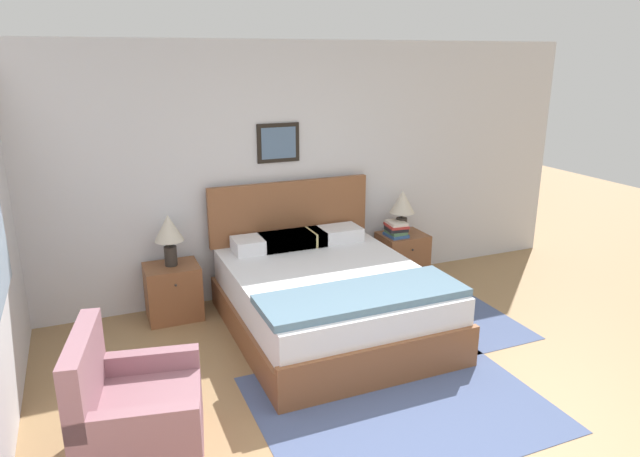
# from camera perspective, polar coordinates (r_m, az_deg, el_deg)

# --- Properties ---
(wall_back) EXTENTS (7.19, 0.09, 2.60)m
(wall_back) POSITION_cam_1_polar(r_m,az_deg,el_deg) (5.91, -4.87, 5.67)
(wall_back) COLOR silver
(wall_back) RESTS_ON ground_plane
(area_rug_main) EXTENTS (2.07, 1.61, 0.01)m
(area_rug_main) POSITION_cam_1_polar(r_m,az_deg,el_deg) (4.42, 7.94, -16.93)
(area_rug_main) COLOR #47567F
(area_rug_main) RESTS_ON ground_plane
(area_rug_bedside) EXTENTS (0.94, 1.30, 0.01)m
(area_rug_bedside) POSITION_cam_1_polar(r_m,az_deg,el_deg) (5.76, 13.69, -8.71)
(area_rug_bedside) COLOR #47567F
(area_rug_bedside) RESTS_ON ground_plane
(bed) EXTENTS (1.72, 2.10, 1.21)m
(bed) POSITION_cam_1_polar(r_m,az_deg,el_deg) (5.27, 0.77, -6.79)
(bed) COLOR brown
(bed) RESTS_ON ground_plane
(armchair) EXTENTS (0.87, 0.91, 0.88)m
(armchair) POSITION_cam_1_polar(r_m,az_deg,el_deg) (3.93, -18.03, -17.48)
(armchair) COLOR #8E606B
(armchair) RESTS_ON ground_plane
(nightstand_near_window) EXTENTS (0.51, 0.43, 0.53)m
(nightstand_near_window) POSITION_cam_1_polar(r_m,az_deg,el_deg) (5.71, -14.47, -6.13)
(nightstand_near_window) COLOR brown
(nightstand_near_window) RESTS_ON ground_plane
(nightstand_by_door) EXTENTS (0.51, 0.43, 0.53)m
(nightstand_by_door) POSITION_cam_1_polar(r_m,az_deg,el_deg) (6.51, 8.20, -2.80)
(nightstand_by_door) COLOR brown
(nightstand_by_door) RESTS_ON ground_plane
(table_lamp_near_window) EXTENTS (0.28, 0.28, 0.50)m
(table_lamp_near_window) POSITION_cam_1_polar(r_m,az_deg,el_deg) (5.51, -14.89, -0.27)
(table_lamp_near_window) COLOR #2D2823
(table_lamp_near_window) RESTS_ON nightstand_near_window
(table_lamp_by_door) EXTENTS (0.28, 0.28, 0.50)m
(table_lamp_by_door) POSITION_cam_1_polar(r_m,az_deg,el_deg) (6.34, 8.24, 2.37)
(table_lamp_by_door) COLOR #2D2823
(table_lamp_by_door) RESTS_ON nightstand_by_door
(book_thick_bottom) EXTENTS (0.21, 0.25, 0.03)m
(book_thick_bottom) POSITION_cam_1_polar(r_m,az_deg,el_deg) (6.33, 7.61, -0.64)
(book_thick_bottom) COLOR #335693
(book_thick_bottom) RESTS_ON nightstand_by_door
(book_hardcover_middle) EXTENTS (0.18, 0.22, 0.04)m
(book_hardcover_middle) POSITION_cam_1_polar(r_m,az_deg,el_deg) (6.32, 7.62, -0.34)
(book_hardcover_middle) COLOR #4C7551
(book_hardcover_middle) RESTS_ON book_thick_bottom
(book_novel_upper) EXTENTS (0.24, 0.23, 0.04)m
(book_novel_upper) POSITION_cam_1_polar(r_m,az_deg,el_deg) (6.31, 7.64, -0.01)
(book_novel_upper) COLOR #232328
(book_novel_upper) RESTS_ON book_hardcover_middle
(book_slim_near_top) EXTENTS (0.23, 0.28, 0.03)m
(book_slim_near_top) POSITION_cam_1_polar(r_m,az_deg,el_deg) (6.30, 7.65, 0.30)
(book_slim_near_top) COLOR #B7332D
(book_slim_near_top) RESTS_ON book_novel_upper
(book_paperback_top) EXTENTS (0.20, 0.25, 0.03)m
(book_paperback_top) POSITION_cam_1_polar(r_m,az_deg,el_deg) (6.29, 7.66, 0.56)
(book_paperback_top) COLOR silver
(book_paperback_top) RESTS_ON book_slim_near_top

